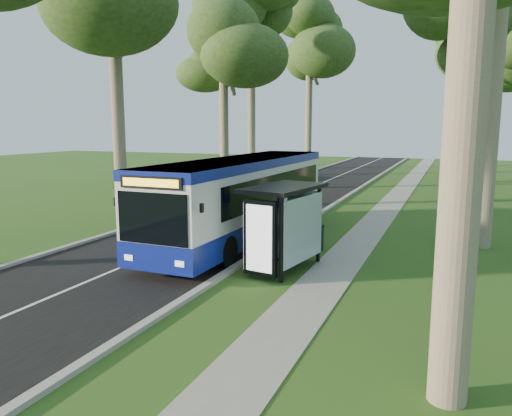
{
  "coord_description": "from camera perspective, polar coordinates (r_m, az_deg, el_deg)",
  "views": [
    {
      "loc": [
        6.4,
        -14.4,
        4.56
      ],
      "look_at": [
        -0.27,
        2.28,
        1.6
      ],
      "focal_mm": 35.0,
      "sensor_mm": 36.0,
      "label": 1
    }
  ],
  "objects": [
    {
      "name": "tree_east_d",
      "position": [
        44.89,
        24.73,
        16.76
      ],
      "size": [
        5.2,
        5.2,
        14.83
      ],
      "color": "#7A6B56",
      "rests_on": "ground"
    },
    {
      "name": "road",
      "position": [
        26.72,
        -0.28,
        -0.44
      ],
      "size": [
        7.0,
        100.0,
        0.02
      ],
      "primitive_type": "cube",
      "color": "black",
      "rests_on": "ground"
    },
    {
      "name": "tree_east_c",
      "position": [
        33.09,
        23.57,
        20.36
      ],
      "size": [
        5.2,
        5.2,
        15.25
      ],
      "color": "#7A6B56",
      "rests_on": "ground"
    },
    {
      "name": "footpath",
      "position": [
        25.05,
        13.64,
        -1.37
      ],
      "size": [
        1.5,
        100.0,
        0.02
      ],
      "primitive_type": "cube",
      "color": "gray",
      "rests_on": "ground"
    },
    {
      "name": "kerb_west",
      "position": [
        28.2,
        -6.88,
        0.11
      ],
      "size": [
        0.25,
        100.0,
        0.12
      ],
      "primitive_type": "cube",
      "color": "#9E9B93",
      "rests_on": "ground"
    },
    {
      "name": "bus_stop_sign",
      "position": [
        17.0,
        2.54,
        -0.81
      ],
      "size": [
        0.16,
        0.34,
        2.5
      ],
      "rotation": [
        0.0,
        0.0,
        0.36
      ],
      "color": "gray",
      "rests_on": "ground"
    },
    {
      "name": "centre_line",
      "position": [
        26.72,
        -0.28,
        -0.42
      ],
      "size": [
        0.12,
        100.0,
        0.0
      ],
      "primitive_type": "cube",
      "color": "white",
      "rests_on": "road"
    },
    {
      "name": "bus_shelter",
      "position": [
        15.41,
        3.16,
        -0.59
      ],
      "size": [
        2.19,
        3.37,
        2.69
      ],
      "rotation": [
        0.0,
        0.0,
        -0.17
      ],
      "color": "black",
      "rests_on": "ground"
    },
    {
      "name": "ground",
      "position": [
        16.4,
        -2.1,
        -6.79
      ],
      "size": [
        120.0,
        120.0,
        0.0
      ],
      "primitive_type": "plane",
      "color": "#2C541A",
      "rests_on": "ground"
    },
    {
      "name": "kerb_east",
      "position": [
        25.62,
        6.99,
        -0.83
      ],
      "size": [
        0.25,
        100.0,
        0.12
      ],
      "primitive_type": "cube",
      "color": "#9E9B93",
      "rests_on": "ground"
    },
    {
      "name": "tree_west_e",
      "position": [
        55.05,
        6.16,
        17.63
      ],
      "size": [
        5.2,
        5.2,
        16.93
      ],
      "color": "#7A6B56",
      "rests_on": "ground"
    },
    {
      "name": "car_white",
      "position": [
        41.34,
        0.89,
        4.03
      ],
      "size": [
        2.8,
        4.51,
        1.43
      ],
      "primitive_type": "imported",
      "rotation": [
        0.0,
        0.0,
        0.28
      ],
      "color": "white",
      "rests_on": "ground"
    },
    {
      "name": "bus",
      "position": [
        19.85,
        -1.5,
        1.09
      ],
      "size": [
        2.91,
        12.5,
        3.3
      ],
      "rotation": [
        0.0,
        0.0,
        -0.02
      ],
      "color": "silver",
      "rests_on": "ground"
    },
    {
      "name": "litter_bin",
      "position": [
        18.63,
        6.96,
        -3.34
      ],
      "size": [
        0.55,
        0.55,
        0.96
      ],
      "rotation": [
        0.0,
        0.0,
        -0.12
      ],
      "color": "black",
      "rests_on": "ground"
    },
    {
      "name": "car_silver",
      "position": [
        42.68,
        0.99,
        4.26
      ],
      "size": [
        2.66,
        4.91,
        1.54
      ],
      "primitive_type": "imported",
      "rotation": [
        0.0,
        0.0,
        -0.23
      ],
      "color": "#A0A2A7",
      "rests_on": "ground"
    },
    {
      "name": "tree_west_c",
      "position": [
        36.21,
        -3.75,
        17.23
      ],
      "size": [
        5.2,
        5.2,
        12.84
      ],
      "color": "#7A6B56",
      "rests_on": "ground"
    },
    {
      "name": "tree_west_d",
      "position": [
        46.47,
        -0.53,
        18.89
      ],
      "size": [
        5.2,
        5.2,
        16.56
      ],
      "color": "#7A6B56",
      "rests_on": "ground"
    }
  ]
}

